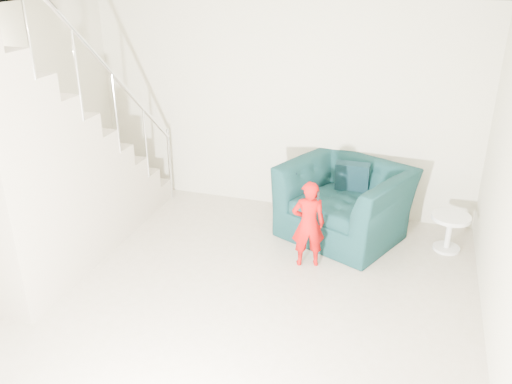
# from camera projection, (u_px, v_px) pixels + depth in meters

# --- Properties ---
(floor) EXTENTS (5.50, 5.50, 0.00)m
(floor) POSITION_uv_depth(u_px,v_px,m) (202.00, 323.00, 5.05)
(floor) COLOR tan
(floor) RESTS_ON ground
(ceiling) EXTENTS (5.50, 5.50, 0.00)m
(ceiling) POSITION_uv_depth(u_px,v_px,m) (187.00, 22.00, 3.95)
(ceiling) COLOR silver
(ceiling) RESTS_ON back_wall
(back_wall) EXTENTS (5.00, 0.00, 5.00)m
(back_wall) POSITION_uv_depth(u_px,v_px,m) (281.00, 108.00, 6.89)
(back_wall) COLOR beige
(back_wall) RESTS_ON floor
(armchair) EXTENTS (1.71, 1.63, 0.88)m
(armchair) POSITION_uv_depth(u_px,v_px,m) (345.00, 202.00, 6.45)
(armchair) COLOR black
(armchair) RESTS_ON floor
(toddler) EXTENTS (0.42, 0.34, 0.99)m
(toddler) POSITION_uv_depth(u_px,v_px,m) (308.00, 224.00, 5.81)
(toddler) COLOR #960504
(toddler) RESTS_ON floor
(side_table) EXTENTS (0.44, 0.44, 0.44)m
(side_table) POSITION_uv_depth(u_px,v_px,m) (450.00, 227.00, 6.18)
(side_table) COLOR silver
(side_table) RESTS_ON floor
(staircase) EXTENTS (1.02, 3.03, 3.62)m
(staircase) POSITION_uv_depth(u_px,v_px,m) (43.00, 183.00, 5.69)
(staircase) COLOR #ADA089
(staircase) RESTS_ON floor
(cushion) EXTENTS (0.40, 0.19, 0.40)m
(cushion) POSITION_uv_depth(u_px,v_px,m) (352.00, 177.00, 6.53)
(cushion) COLOR black
(cushion) RESTS_ON armchair
(throw) EXTENTS (0.04, 0.43, 0.48)m
(throw) POSITION_uv_depth(u_px,v_px,m) (298.00, 185.00, 6.63)
(throw) COLOR black
(throw) RESTS_ON armchair
(phone) EXTENTS (0.02, 0.05, 0.10)m
(phone) POSITION_uv_depth(u_px,v_px,m) (318.00, 195.00, 5.60)
(phone) COLOR black
(phone) RESTS_ON toddler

